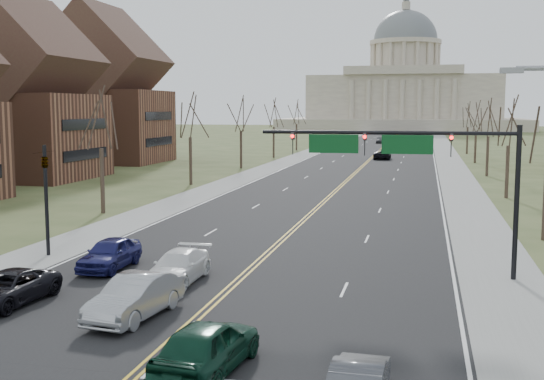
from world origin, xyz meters
The scene contains 29 objects.
ground centered at (0.00, 0.00, 0.00)m, with size 600.00×600.00×0.00m, color #3F4F27.
road centered at (0.00, 110.00, 0.01)m, with size 20.00×380.00×0.01m, color black.
cross_road centered at (0.00, 6.00, 0.01)m, with size 120.00×14.00×0.01m, color black.
sidewalk_left centered at (-12.00, 110.00, 0.01)m, with size 4.00×380.00×0.03m, color gray.
sidewalk_right centered at (12.00, 110.00, 0.01)m, with size 4.00×380.00×0.03m, color gray.
center_line centered at (0.00, 110.00, 0.01)m, with size 0.42×380.00×0.01m, color gold.
edge_line_left centered at (-9.80, 110.00, 0.01)m, with size 0.15×380.00×0.01m, color silver.
edge_line_right centered at (9.80, 110.00, 0.01)m, with size 0.15×380.00×0.01m, color silver.
capitol centered at (0.00, 249.91, 14.20)m, with size 90.00×60.00×50.00m.
signal_mast centered at (7.45, 13.50, 5.76)m, with size 12.12×0.44×7.20m.
signal_left centered at (-11.50, 13.50, 3.71)m, with size 0.32×0.36×6.00m.
tree_l_0 centered at (-15.50, 28.00, 6.94)m, with size 3.96×3.96×9.00m.
tree_r_1 centered at (15.50, 44.00, 6.55)m, with size 3.74×3.74×8.50m.
tree_l_1 centered at (-15.50, 48.00, 6.94)m, with size 3.96×3.96×9.00m.
tree_r_2 centered at (15.50, 64.00, 6.55)m, with size 3.74×3.74×8.50m.
tree_l_2 centered at (-15.50, 68.00, 6.94)m, with size 3.96×3.96×9.00m.
tree_r_3 centered at (15.50, 84.00, 6.55)m, with size 3.74×3.74×8.50m.
tree_l_3 centered at (-15.50, 88.00, 6.94)m, with size 3.96×3.96×9.00m.
tree_r_4 centered at (15.50, 104.00, 6.55)m, with size 3.74×3.74×8.50m.
tree_l_4 centered at (-15.50, 108.00, 6.94)m, with size 3.96×3.96×9.00m.
bldg_left_mid centered at (-36.00, 50.00, 8.54)m, with size 15.10×14.28×20.75m.
bldg_left_far centered at (-38.00, 74.00, 9.54)m, with size 17.10×14.28×23.25m.
car_nb_inner_lead centered at (2.06, -0.34, 0.84)m, with size 1.95×4.84×1.65m, color #0B3121.
car_sb_inner_lead centered at (-2.29, 4.20, 0.82)m, with size 1.71×4.92×1.62m, color #9FA2A7.
car_sb_outer_lead centered at (-8.09, 4.73, 0.69)m, with size 2.24×4.85×1.35m, color black.
car_sb_inner_second centered at (-2.62, 9.71, 0.71)m, with size 1.97×4.84×1.41m, color white.
car_sb_outer_second centered at (-6.81, 11.33, 0.79)m, with size 1.83×4.55×1.55m, color navy.
car_far_nb centered at (1.84, 88.51, 0.77)m, with size 2.52×5.46×1.52m, color black.
car_far_sb centered at (-1.72, 137.24, 0.76)m, with size 1.77×4.40×1.50m, color #44464B.
Camera 1 is at (8.30, -19.24, 7.96)m, focal length 45.00 mm.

